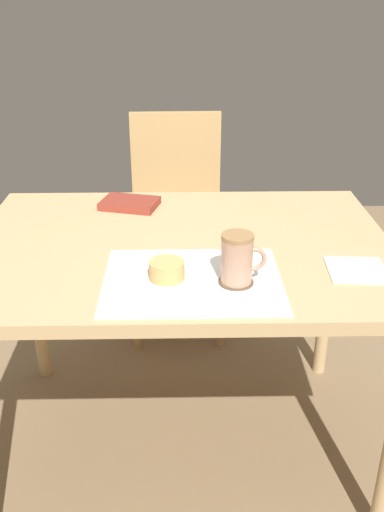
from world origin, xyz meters
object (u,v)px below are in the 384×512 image
dining_table (182,267)px  small_book (129,203)px  wooden_chair (177,216)px  coffee_mug (238,258)px  pastry_plate (167,280)px  pastry (167,270)px

dining_table → small_book: 0.35m
wooden_chair → small_book: 0.60m
dining_table → coffee_mug: size_ratio=9.67×
dining_table → small_book: (-0.17, 0.29, 0.09)m
dining_table → pastry_plate: bearing=-98.6°
small_book → coffee_mug: bearing=-45.5°
pastry → coffee_mug: size_ratio=0.70×
dining_table → pastry_plate: size_ratio=7.83×
pastry → pastry_plate: bearing=90.0°
pastry → small_book: bearing=104.1°
small_book → pastry_plate: bearing=-61.0°
wooden_chair → pastry_plate: (-0.02, -1.06, 0.25)m
pastry → coffee_mug: coffee_mug is taller
pastry_plate → coffee_mug: coffee_mug is taller
pastry_plate → pastry: (0.00, -0.00, 0.03)m
wooden_chair → pastry: size_ratio=10.49×
pastry → coffee_mug: bearing=-1.7°
dining_table → pastry_plate: (-0.04, -0.24, 0.09)m
small_book → pastry: bearing=-61.0°
pastry → small_book: (-0.13, 0.53, -0.03)m
pastry → dining_table: bearing=81.4°
wooden_chair → pastry: wooden_chair is taller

